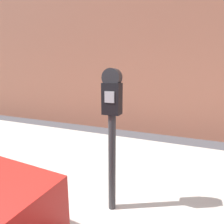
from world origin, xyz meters
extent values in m
cube|color=#BCB7AD|center=(0.00, 2.20, 0.07)|extent=(24.00, 2.80, 0.14)
cube|color=#935642|center=(0.00, 4.73, 3.06)|extent=(24.00, 0.30, 6.12)
cylinder|color=#2D2D30|center=(-0.30, 1.28, 0.69)|extent=(0.08, 0.08, 1.09)
cube|color=black|center=(-0.30, 1.28, 1.39)|extent=(0.18, 0.12, 0.32)
cube|color=gray|center=(-0.30, 1.21, 1.41)|extent=(0.10, 0.01, 0.11)
cylinder|color=black|center=(-0.30, 1.28, 1.60)|extent=(0.18, 0.10, 0.18)
camera|label=1|loc=(0.37, -0.33, 1.60)|focal=28.00mm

